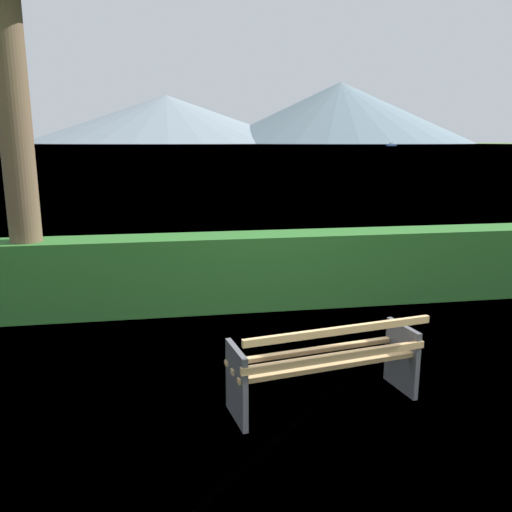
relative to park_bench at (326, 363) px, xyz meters
name	(u,v)px	position (x,y,z in m)	size (l,w,h in m)	color
ground_plane	(322,402)	(-0.01, 0.06, -0.43)	(1400.00, 1400.00, 0.00)	#567A38
water_surface	(169,145)	(-0.01, 307.04, -0.43)	(620.00, 620.00, 0.00)	#6B8EA3
park_bench	(326,363)	(0.00, 0.00, 0.00)	(1.87, 0.87, 0.87)	tan
hedge_row	(264,270)	(-0.01, 3.08, 0.12)	(8.80, 0.68, 1.09)	#2D6B28
fishing_boat_near	(391,145)	(113.80, 253.18, 0.16)	(5.77, 2.98, 1.65)	#335693
distant_hills	(156,115)	(-11.09, 572.55, 29.22)	(741.91, 331.59, 64.60)	slate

